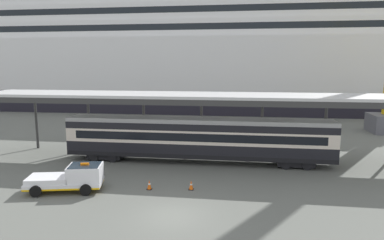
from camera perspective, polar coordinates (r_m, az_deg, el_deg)
ground_plane at (r=21.36m, az=-3.18°, el=-15.52°), size 400.00×400.00×0.00m
cruise_ship at (r=78.55m, az=-8.12°, el=11.38°), size 121.02×31.56×34.88m
platform_canopy at (r=31.37m, az=1.06°, el=3.76°), size 41.36×5.81×6.26m
train_carriage at (r=31.48m, az=0.94°, el=-2.94°), size 24.08×2.81×4.11m
service_truck at (r=26.24m, az=-19.22°, el=-8.94°), size 5.52×3.12×2.02m
traffic_cone_near at (r=25.45m, az=-7.08°, el=-10.57°), size 0.36×0.36×0.71m
traffic_cone_mid at (r=25.23m, az=-0.15°, el=-10.71°), size 0.36×0.36×0.69m
traffic_cone_far at (r=29.21m, az=-14.72°, el=-8.21°), size 0.36×0.36×0.70m
quay_bollard at (r=27.42m, az=-17.53°, el=-9.11°), size 0.48×0.48×0.96m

